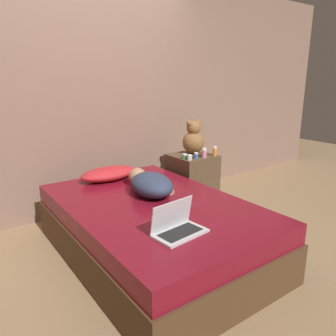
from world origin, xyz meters
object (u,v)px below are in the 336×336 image
object	(u,v)px
laptop	(177,226)
bottle_orange	(215,151)
pillow	(109,174)
bottle_clear	(190,157)
teddy_bear	(193,139)
bottle_amber	(202,153)
bottle_pink	(204,153)
person_lying	(150,184)
bottle_blue	(196,156)
bottle_green	(185,156)

from	to	relation	value
laptop	bottle_orange	distance (m)	1.65
pillow	bottle_clear	world-z (taller)	bottle_clear
bottle_orange	teddy_bear	bearing A→B (deg)	111.60
bottle_amber	bottle_pink	bearing A→B (deg)	-117.59
teddy_bear	bottle_amber	xyz separation A→B (m)	(-0.01, -0.17, -0.14)
bottle_pink	bottle_orange	distance (m)	0.15
person_lying	bottle_pink	world-z (taller)	bottle_pink
bottle_amber	bottle_blue	bearing A→B (deg)	-157.97
teddy_bear	bottle_clear	distance (m)	0.36
teddy_bear	bottle_clear	xyz separation A→B (m)	(-0.24, -0.23, -0.14)
teddy_bear	bottle_green	size ratio (longest dim) A/B	6.94
person_lying	bottle_orange	bearing A→B (deg)	22.82
pillow	teddy_bear	bearing A→B (deg)	-2.93
pillow	bottle_pink	xyz separation A→B (m)	(0.99, -0.30, 0.13)
bottle_pink	bottle_amber	world-z (taller)	bottle_pink
bottle_amber	teddy_bear	bearing A→B (deg)	86.54
bottle_orange	bottle_green	bearing A→B (deg)	165.30
laptop	bottle_blue	world-z (taller)	same
person_lying	laptop	xyz separation A→B (m)	(-0.26, -0.74, -0.05)
person_lying	pillow	bearing A→B (deg)	108.34
person_lying	bottle_blue	world-z (taller)	bottle_blue
bottle_amber	bottle_blue	xyz separation A→B (m)	(-0.14, -0.05, 0.00)
laptop	bottle_green	distance (m)	1.46
person_lying	bottle_orange	distance (m)	1.07
bottle_amber	bottle_clear	bearing A→B (deg)	-164.74
bottle_amber	bottle_blue	world-z (taller)	bottle_blue
bottle_clear	bottle_pink	bearing A→B (deg)	-3.08
bottle_amber	bottle_blue	distance (m)	0.15
laptop	bottle_clear	size ratio (longest dim) A/B	6.33
bottle_amber	bottle_clear	xyz separation A→B (m)	(-0.23, -0.06, -0.00)
bottle_green	bottle_amber	size ratio (longest dim) A/B	0.92
bottle_clear	teddy_bear	bearing A→B (deg)	43.69
bottle_clear	bottle_green	bearing A→B (deg)	96.89
laptop	bottle_pink	bearing A→B (deg)	35.40
person_lying	bottle_clear	xyz separation A→B (m)	(0.69, 0.30, 0.08)
bottle_blue	bottle_clear	size ratio (longest dim) A/B	1.13
teddy_bear	bottle_clear	bearing A→B (deg)	-136.31
person_lying	bottle_pink	xyz separation A→B (m)	(0.88, 0.29, 0.10)
teddy_bear	bottle_blue	xyz separation A→B (m)	(-0.15, -0.22, -0.13)
laptop	bottle_pink	size ratio (longest dim) A/B	3.48
bottle_pink	teddy_bear	bearing A→B (deg)	78.62
bottle_amber	bottle_green	bearing A→B (deg)	177.90
bottle_pink	bottle_green	size ratio (longest dim) A/B	1.95
bottle_amber	bottle_orange	xyz separation A→B (m)	(0.11, -0.08, 0.02)
bottle_clear	person_lying	bearing A→B (deg)	-156.62
teddy_bear	bottle_blue	size ratio (longest dim) A/B	5.71
person_lying	bottle_clear	world-z (taller)	bottle_clear
bottle_orange	person_lying	bearing A→B (deg)	-164.93
bottle_pink	bottle_amber	xyz separation A→B (m)	(0.04, 0.07, -0.02)
pillow	bottle_orange	distance (m)	1.19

